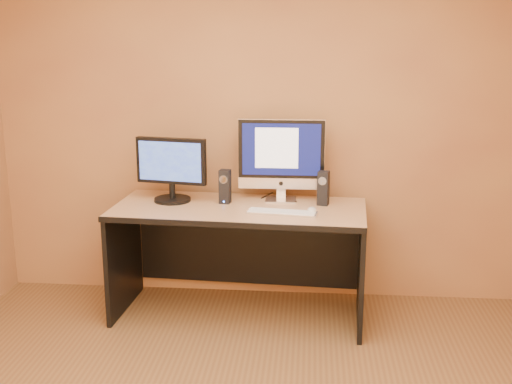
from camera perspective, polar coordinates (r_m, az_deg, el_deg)
walls at (r=2.86m, az=-2.88°, el=-0.26°), size 4.00×4.00×2.60m
desk at (r=4.61m, az=-1.50°, el=-6.23°), size 1.80×0.87×0.81m
imac at (r=4.60m, az=2.25°, el=2.90°), size 0.63×0.23×0.60m
second_monitor at (r=4.63m, az=-7.52°, el=1.96°), size 0.57×0.35×0.46m
speaker_left at (r=4.57m, az=-2.77°, el=0.49°), size 0.08×0.09×0.24m
speaker_right at (r=4.54m, az=6.01°, el=0.34°), size 0.09×0.09×0.24m
keyboard at (r=4.33m, az=2.32°, el=-1.81°), size 0.49×0.19×0.02m
mouse at (r=4.36m, az=5.00°, el=-1.61°), size 0.07×0.11×0.04m
cable_a at (r=4.72m, az=2.95°, el=-0.52°), size 0.12×0.22×0.01m
cable_b at (r=4.79m, az=1.01°, el=-0.29°), size 0.08×0.19×0.01m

